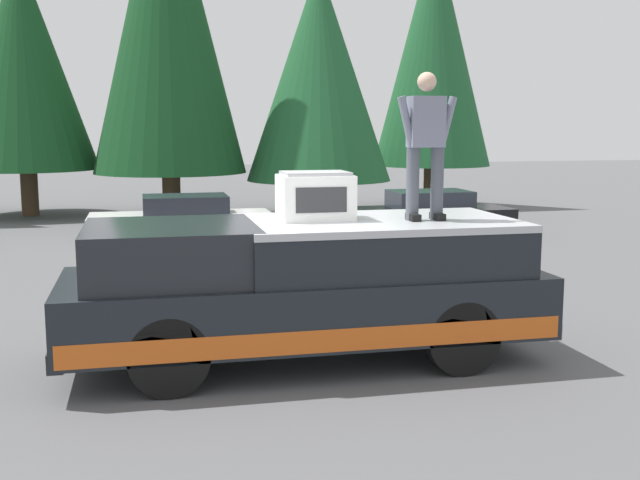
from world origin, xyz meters
TOP-DOWN VIEW (x-y plane):
  - ground_plane at (0.00, 0.00)m, footprint 90.00×90.00m
  - pickup_truck at (-0.05, -0.58)m, footprint 2.01×5.54m
  - compressor_unit at (0.08, -0.74)m, footprint 0.65×0.84m
  - person_on_truck_bed at (-0.23, -1.97)m, footprint 0.29×0.72m
  - parked_car_black at (8.99, -5.50)m, footprint 1.64×4.10m
  - parked_car_white at (9.05, 0.37)m, footprint 1.64×4.10m
  - conifer_far_left at (15.92, -8.27)m, footprint 3.89×3.89m
  - conifer_left at (14.56, -4.08)m, footprint 4.42×4.42m
  - conifer_center_left at (15.00, 0.38)m, footprint 4.52×4.52m
  - conifer_center_right at (16.13, 4.58)m, footprint 4.22×4.22m

SIDE VIEW (x-z plane):
  - ground_plane at x=0.00m, z-range 0.00..0.00m
  - parked_car_black at x=8.99m, z-range 0.00..1.16m
  - parked_car_white at x=9.05m, z-range 0.00..1.16m
  - pickup_truck at x=-0.05m, z-range 0.05..1.70m
  - compressor_unit at x=0.08m, z-range 1.65..2.21m
  - person_on_truck_bed at x=-0.23m, z-range 1.71..3.40m
  - conifer_left at x=14.56m, z-range 0.52..8.02m
  - conifer_center_right at x=16.13m, z-range 0.69..8.53m
  - conifer_far_left at x=15.92m, z-range 0.68..9.70m
  - conifer_center_left at x=15.00m, z-range 0.65..11.29m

